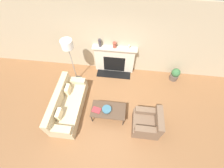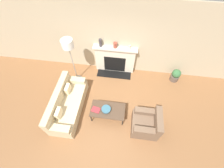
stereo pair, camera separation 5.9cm
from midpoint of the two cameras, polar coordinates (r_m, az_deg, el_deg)
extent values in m
plane|color=brown|center=(5.19, -1.44, -13.40)|extent=(18.00, 18.00, 0.00)
cube|color=#BCAD8E|center=(5.53, 1.68, 16.64)|extent=(18.00, 0.06, 2.90)
cube|color=beige|center=(6.01, 0.68, 9.26)|extent=(1.54, 0.20, 1.14)
cube|color=black|center=(6.07, 0.58, 7.62)|extent=(0.85, 0.04, 0.74)
cube|color=black|center=(6.24, 0.35, 3.77)|extent=(1.38, 0.40, 0.02)
cube|color=beige|center=(5.59, 0.71, 13.42)|extent=(1.66, 0.28, 0.05)
cube|color=#CCB78E|center=(5.37, -16.10, -8.27)|extent=(0.81, 2.02, 0.41)
cube|color=#CCB78E|center=(5.14, -20.43, -5.54)|extent=(0.20, 2.02, 0.42)
cube|color=#CCB78E|center=(4.81, -19.98, -15.98)|extent=(0.74, 0.22, 0.16)
cube|color=#CCB78E|center=(5.58, -14.20, 1.22)|extent=(0.74, 0.22, 0.16)
cube|color=beige|center=(4.94, -19.83, -10.72)|extent=(0.12, 0.32, 0.28)
cube|color=beige|center=(5.34, -16.80, -2.05)|extent=(0.12, 0.32, 0.28)
cube|color=brown|center=(4.99, 12.26, -14.74)|extent=(0.81, 0.80, 0.46)
cube|color=brown|center=(4.68, 17.20, -13.00)|extent=(0.18, 0.80, 0.38)
cube|color=brown|center=(4.83, 12.87, -9.96)|extent=(0.73, 0.18, 0.18)
cube|color=brown|center=(4.59, 13.01, -16.83)|extent=(0.73, 0.18, 0.18)
cube|color=#4C3828|center=(4.88, -1.77, -9.84)|extent=(1.10, 0.61, 0.03)
cylinder|color=black|center=(5.03, -8.04, -12.93)|extent=(0.03, 0.03, 0.40)
cylinder|color=black|center=(4.95, 3.91, -14.30)|extent=(0.03, 0.03, 0.40)
cylinder|color=black|center=(5.26, -6.88, -7.65)|extent=(0.03, 0.03, 0.40)
cylinder|color=black|center=(5.18, 4.37, -8.84)|extent=(0.03, 0.03, 0.40)
cylinder|color=#38667A|center=(4.85, -2.36, -9.83)|extent=(0.10, 0.10, 0.02)
cylinder|color=#38667A|center=(4.81, -2.38, -9.60)|extent=(0.30, 0.30, 0.07)
cube|color=#9E2D33|center=(4.88, -6.30, -9.81)|extent=(0.31, 0.25, 0.02)
cylinder|color=gray|center=(6.22, -13.30, 1.74)|extent=(0.37, 0.37, 0.03)
cylinder|color=gray|center=(5.61, -14.90, 7.05)|extent=(0.03, 0.03, 1.65)
cylinder|color=white|center=(5.00, -17.17, 14.32)|extent=(0.38, 0.38, 0.28)
cylinder|color=#3D383D|center=(5.57, -4.97, 15.32)|extent=(0.11, 0.11, 0.29)
cylinder|color=brown|center=(5.53, 0.70, 14.63)|extent=(0.14, 0.14, 0.21)
cylinder|color=beige|center=(5.53, 6.19, 13.91)|extent=(0.07, 0.07, 0.14)
cylinder|color=brown|center=(6.49, 22.21, 2.54)|extent=(0.33, 0.33, 0.22)
sphere|color=#386B3D|center=(6.31, 22.94, 4.02)|extent=(0.33, 0.33, 0.33)
camera|label=1|loc=(0.03, -90.31, -0.43)|focal=24.00mm
camera|label=2|loc=(0.03, 89.69, 0.43)|focal=24.00mm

